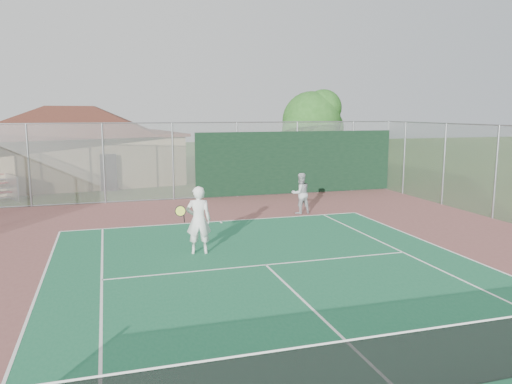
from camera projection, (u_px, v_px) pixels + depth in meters
The scene contains 7 objects.
tennis_net at pixel (407, 365), 6.93m from camera, with size 11.85×0.08×1.10m.
back_fence at pixel (240, 162), 23.40m from camera, with size 20.08×0.11×3.53m.
side_fence_right at pixel (444, 164), 21.39m from camera, with size 0.08×9.00×3.50m.
clubhouse at pixel (73, 137), 27.82m from camera, with size 12.90×9.63×5.10m.
tree at pixel (313, 123), 26.65m from camera, with size 3.70×3.50×5.16m.
player_white_front at pixel (198, 221), 13.99m from camera, with size 1.10×0.69×1.92m.
player_grey_back at pixel (300, 194), 19.55m from camera, with size 0.85×0.70×1.61m.
Camera 1 is at (-3.87, -5.58, 3.99)m, focal length 35.00 mm.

